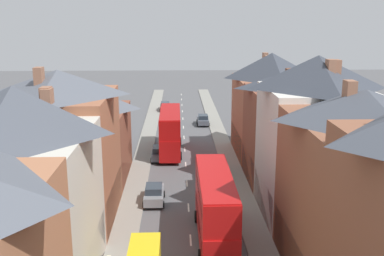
{
  "coord_description": "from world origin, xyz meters",
  "views": [
    {
      "loc": [
        -0.95,
        -12.98,
        16.44
      ],
      "look_at": [
        0.96,
        43.19,
        2.54
      ],
      "focal_mm": 42.0,
      "sensor_mm": 36.0,
      "label": 1
    }
  ],
  "objects_px": {
    "double_decker_bus_lead": "(215,207)",
    "double_decker_bus_mid_street": "(170,131)",
    "car_mid_black": "(165,106)",
    "car_far_grey": "(203,120)",
    "car_parked_left_a": "(159,153)",
    "car_near_silver": "(215,167)",
    "car_parked_right_a": "(154,194)"
  },
  "relations": [
    {
      "from": "double_decker_bus_mid_street",
      "to": "double_decker_bus_lead",
      "type": "bearing_deg",
      "value": -81.12
    },
    {
      "from": "car_parked_right_a",
      "to": "car_mid_black",
      "type": "bearing_deg",
      "value": 90.0
    },
    {
      "from": "double_decker_bus_lead",
      "to": "car_mid_black",
      "type": "height_order",
      "value": "double_decker_bus_lead"
    },
    {
      "from": "car_near_silver",
      "to": "car_parked_right_a",
      "type": "xyz_separation_m",
      "value": [
        -6.2,
        -7.41,
        0.02
      ]
    },
    {
      "from": "car_far_grey",
      "to": "double_decker_bus_lead",
      "type": "bearing_deg",
      "value": -91.99
    },
    {
      "from": "car_parked_right_a",
      "to": "double_decker_bus_lead",
      "type": "bearing_deg",
      "value": -56.9
    },
    {
      "from": "double_decker_bus_mid_street",
      "to": "car_far_grey",
      "type": "height_order",
      "value": "double_decker_bus_mid_street"
    },
    {
      "from": "double_decker_bus_lead",
      "to": "car_near_silver",
      "type": "xyz_separation_m",
      "value": [
        1.31,
        14.92,
        -1.98
      ]
    },
    {
      "from": "car_mid_black",
      "to": "double_decker_bus_lead",
      "type": "bearing_deg",
      "value": -84.28
    },
    {
      "from": "double_decker_bus_mid_street",
      "to": "car_far_grey",
      "type": "xyz_separation_m",
      "value": [
        4.91,
        14.69,
        -2.0
      ]
    },
    {
      "from": "double_decker_bus_mid_street",
      "to": "car_near_silver",
      "type": "height_order",
      "value": "double_decker_bus_mid_street"
    },
    {
      "from": "car_near_silver",
      "to": "car_mid_black",
      "type": "xyz_separation_m",
      "value": [
        -6.2,
        33.89,
        -0.0
      ]
    },
    {
      "from": "car_parked_left_a",
      "to": "car_mid_black",
      "type": "bearing_deg",
      "value": 90.0
    },
    {
      "from": "car_near_silver",
      "to": "double_decker_bus_lead",
      "type": "bearing_deg",
      "value": -95.02
    },
    {
      "from": "double_decker_bus_mid_street",
      "to": "car_mid_black",
      "type": "relative_size",
      "value": 2.51
    },
    {
      "from": "car_far_grey",
      "to": "car_mid_black",
      "type": "bearing_deg",
      "value": 119.22
    },
    {
      "from": "double_decker_bus_lead",
      "to": "car_parked_left_a",
      "type": "distance_m",
      "value": 20.94
    },
    {
      "from": "car_mid_black",
      "to": "car_far_grey",
      "type": "bearing_deg",
      "value": -60.78
    },
    {
      "from": "double_decker_bus_lead",
      "to": "car_parked_left_a",
      "type": "xyz_separation_m",
      "value": [
        -4.89,
        20.26,
        -1.99
      ]
    },
    {
      "from": "car_mid_black",
      "to": "car_far_grey",
      "type": "xyz_separation_m",
      "value": [
        6.2,
        -11.09,
        -0.01
      ]
    },
    {
      "from": "double_decker_bus_lead",
      "to": "car_parked_right_a",
      "type": "height_order",
      "value": "double_decker_bus_lead"
    },
    {
      "from": "double_decker_bus_mid_street",
      "to": "car_far_grey",
      "type": "relative_size",
      "value": 2.7
    },
    {
      "from": "double_decker_bus_mid_street",
      "to": "car_parked_left_a",
      "type": "distance_m",
      "value": 3.65
    },
    {
      "from": "car_mid_black",
      "to": "double_decker_bus_mid_street",
      "type": "bearing_deg",
      "value": -87.13
    },
    {
      "from": "double_decker_bus_lead",
      "to": "double_decker_bus_mid_street",
      "type": "relative_size",
      "value": 1.0
    },
    {
      "from": "car_parked_right_a",
      "to": "car_far_grey",
      "type": "distance_m",
      "value": 30.85
    },
    {
      "from": "double_decker_bus_mid_street",
      "to": "car_mid_black",
      "type": "height_order",
      "value": "double_decker_bus_mid_street"
    },
    {
      "from": "double_decker_bus_lead",
      "to": "car_mid_black",
      "type": "bearing_deg",
      "value": 95.72
    },
    {
      "from": "double_decker_bus_mid_street",
      "to": "car_parked_left_a",
      "type": "relative_size",
      "value": 2.6
    },
    {
      "from": "car_parked_right_a",
      "to": "car_parked_left_a",
      "type": "bearing_deg",
      "value": 90.0
    },
    {
      "from": "car_far_grey",
      "to": "double_decker_bus_mid_street",
      "type": "bearing_deg",
      "value": -108.48
    },
    {
      "from": "double_decker_bus_lead",
      "to": "car_mid_black",
      "type": "xyz_separation_m",
      "value": [
        -4.89,
        48.81,
        -1.98
      ]
    }
  ]
}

